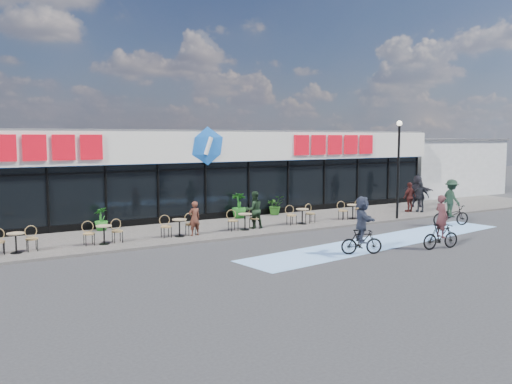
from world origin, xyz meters
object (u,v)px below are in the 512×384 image
patron_left (194,218)px  cyclist_b (451,206)px  patron_right (254,210)px  pedestrian_c (410,197)px  potted_plant_mid (239,205)px  pedestrian_b (417,191)px  potted_plant_left (101,219)px  potted_plant_right (275,205)px  cyclist_a (362,226)px  pedestrian_a (420,197)px  lamp_post (398,160)px

patron_left → cyclist_b: (11.85, -3.45, 0.11)m
patron_right → pedestrian_c: size_ratio=1.03×
potted_plant_mid → patron_right: patron_right is taller
pedestrian_c → pedestrian_b: bearing=-151.5°
potted_plant_left → pedestrian_c: pedestrian_c is taller
potted_plant_right → patron_right: size_ratio=0.61×
patron_left → patron_right: size_ratio=0.86×
patron_left → cyclist_b: size_ratio=0.65×
potted_plant_right → pedestrian_c: size_ratio=0.63×
cyclist_a → cyclist_b: (7.99, 2.61, -0.09)m
potted_plant_mid → pedestrian_a: (9.71, -3.18, 0.19)m
lamp_post → patron_left: bearing=175.3°
patron_right → pedestrian_b: 12.25m
lamp_post → pedestrian_b: 5.51m
potted_plant_mid → cyclist_b: 10.37m
lamp_post → potted_plant_mid: (-6.86, 4.27, -2.31)m
patron_right → pedestrian_c: patron_right is taller
pedestrian_c → cyclist_a: cyclist_a is taller
lamp_post → potted_plant_mid: 8.40m
pedestrian_c → patron_right: bearing=-2.9°
cyclist_b → pedestrian_a: bearing=62.5°
potted_plant_mid → patron_right: size_ratio=0.78×
lamp_post → potted_plant_right: (-4.62, 4.30, -2.44)m
lamp_post → cyclist_a: bearing=-143.8°
potted_plant_mid → cyclist_a: (-0.18, -9.42, 0.27)m
lamp_post → patron_right: lamp_post is taller
potted_plant_left → potted_plant_right: size_ratio=1.00×
potted_plant_mid → pedestrian_c: size_ratio=0.80×
patron_left → pedestrian_a: (13.75, 0.18, 0.11)m
potted_plant_right → cyclist_a: cyclist_a is taller
potted_plant_right → pedestrian_b: size_ratio=0.55×
pedestrian_c → cyclist_b: bearing=66.1°
patron_left → cyclist_b: bearing=158.3°
patron_left → potted_plant_left: bearing=-52.9°
potted_plant_mid → pedestrian_b: size_ratio=0.69×
pedestrian_c → cyclist_b: size_ratio=0.74×
patron_left → cyclist_a: size_ratio=0.69×
patron_left → cyclist_b: cyclist_b is taller
potted_plant_right → cyclist_a: bearing=-104.3°
cyclist_a → cyclist_b: size_ratio=0.95×
lamp_post → potted_plant_mid: size_ratio=3.79×
potted_plant_mid → pedestrian_c: (9.25, -2.86, 0.17)m
pedestrian_b → cyclist_a: bearing=102.7°
pedestrian_b → pedestrian_c: bearing=100.8°
potted_plant_mid → pedestrian_b: (11.24, -1.59, 0.29)m
potted_plant_right → pedestrian_a: pedestrian_a is taller
patron_right → pedestrian_a: (10.64, -0.12, -0.00)m
pedestrian_b → pedestrian_c: 2.36m
patron_left → cyclist_a: 7.18m
lamp_post → potted_plant_right: size_ratio=4.79×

